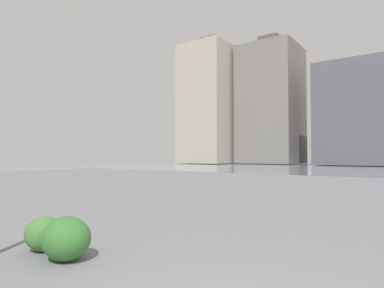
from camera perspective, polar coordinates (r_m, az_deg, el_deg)
The scene contains 5 objects.
building_slab at distance 69.60m, azimuth 28.42°, elevation 4.56°, with size 17.01×14.51×18.82m.
building_annex at distance 76.44m, azimuth 13.64°, elevation 6.74°, with size 12.30×12.62×28.66m.
building_highrise at distance 77.46m, azimuth 3.50°, elevation 6.87°, with size 11.06×13.84×29.47m.
shrub_low at distance 6.61m, azimuth -24.40°, elevation -14.09°, with size 0.72×0.64×0.61m.
shrub_round at distance 5.89m, azimuth -21.13°, elevation -15.16°, with size 0.83×0.75×0.71m.
Camera 1 is at (-1.32, 2.46, 1.70)m, focal length 30.52 mm.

